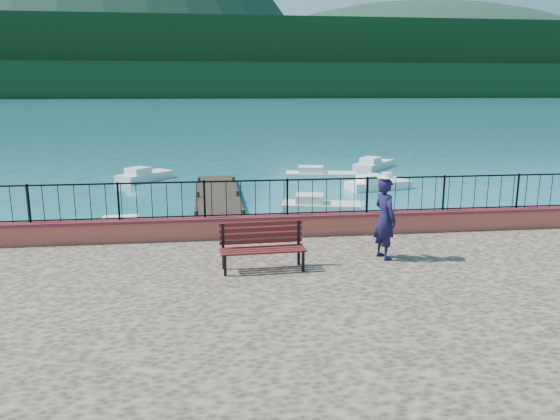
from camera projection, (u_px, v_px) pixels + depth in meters
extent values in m
plane|color=#19596B|center=(326.00, 335.00, 11.56)|extent=(2000.00, 2000.00, 0.00)
cube|color=#B24F40|center=(298.00, 225.00, 14.81)|extent=(28.00, 0.46, 0.58)
cube|color=black|center=(298.00, 197.00, 14.64)|extent=(27.00, 0.05, 0.95)
cube|color=#2D231C|center=(219.00, 209.00, 22.88)|extent=(2.00, 16.00, 0.30)
cube|color=black|center=(211.00, 81.00, 299.86)|extent=(900.00, 60.00, 18.00)
cube|color=black|center=(210.00, 62.00, 355.07)|extent=(900.00, 120.00, 44.00)
ellipsoid|color=#142D23|center=(417.00, 93.00, 581.31)|extent=(448.00, 384.00, 180.00)
cube|color=black|center=(263.00, 260.00, 11.96)|extent=(1.88, 0.65, 0.46)
cube|color=maroon|center=(261.00, 234.00, 12.12)|extent=(1.86, 0.17, 0.57)
imported|color=black|center=(385.00, 219.00, 12.65)|extent=(0.63, 0.80, 1.92)
cylinder|color=white|center=(387.00, 175.00, 12.43)|extent=(0.44, 0.44, 0.12)
cube|color=silver|center=(136.00, 228.00, 18.85)|extent=(3.52, 1.43, 0.80)
cube|color=silver|center=(321.00, 204.00, 22.80)|extent=(3.47, 2.00, 0.80)
cube|color=white|center=(378.00, 181.00, 28.22)|extent=(3.51, 2.05, 0.80)
cube|color=silver|center=(145.00, 173.00, 30.97)|extent=(3.15, 3.34, 0.80)
cube|color=silver|center=(321.00, 173.00, 31.04)|extent=(4.17, 2.00, 0.80)
cube|color=silver|center=(374.00, 162.00, 35.54)|extent=(3.43, 3.73, 0.80)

